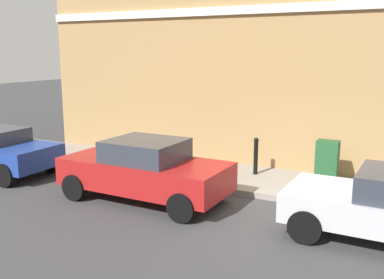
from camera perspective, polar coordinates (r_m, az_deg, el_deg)
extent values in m
plane|color=#38383A|center=(9.98, 13.23, -9.63)|extent=(80.00, 80.00, 0.00)
cube|color=gray|center=(14.15, -8.92, -2.93)|extent=(2.48, 30.00, 0.15)
cube|color=#9E7A4C|center=(16.82, 6.68, 12.43)|extent=(6.88, 11.57, 7.75)
cube|color=silver|center=(13.67, 1.41, 16.20)|extent=(0.12, 11.57, 0.24)
cylinder|color=black|center=(8.60, 14.44, -10.87)|extent=(0.24, 0.65, 0.64)
cylinder|color=black|center=(10.14, 16.81, -7.58)|extent=(0.24, 0.65, 0.64)
cube|color=maroon|center=(10.61, -6.13, -4.41)|extent=(1.82, 4.10, 0.67)
cube|color=#2D333D|center=(10.45, -6.04, -1.42)|extent=(1.56, 1.75, 0.51)
cylinder|color=black|center=(11.00, -14.92, -5.99)|extent=(0.23, 0.64, 0.64)
cylinder|color=black|center=(12.18, -9.68, -4.09)|extent=(0.23, 0.64, 0.64)
cylinder|color=black|center=(9.30, -1.34, -8.79)|extent=(0.23, 0.64, 0.64)
cylinder|color=black|center=(10.67, 3.02, -6.15)|extent=(0.23, 0.64, 0.64)
cylinder|color=black|center=(12.64, -22.99, -4.27)|extent=(0.22, 0.64, 0.64)
cylinder|color=black|center=(13.71, -17.81, -2.75)|extent=(0.22, 0.64, 0.64)
cube|color=#1E4C28|center=(11.81, 17.06, -2.88)|extent=(0.40, 0.55, 1.15)
cube|color=#333333|center=(11.95, 16.91, -5.37)|extent=(0.46, 0.61, 0.08)
cylinder|color=black|center=(12.39, 8.25, -2.32)|extent=(0.12, 0.12, 0.95)
sphere|color=black|center=(12.29, 8.31, -0.07)|extent=(0.14, 0.14, 0.14)
cylinder|color=black|center=(11.93, -2.31, -2.74)|extent=(0.12, 0.12, 0.95)
sphere|color=black|center=(11.82, -2.33, -0.41)|extent=(0.14, 0.14, 0.14)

